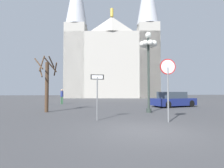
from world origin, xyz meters
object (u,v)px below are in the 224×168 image
Objects in this scene: street_lamp at (148,52)px; stop_sign at (168,78)px; cathedral at (112,57)px; bare_tree at (47,83)px; pedestrian_walking at (62,95)px; one_way_arrow_sign at (97,91)px; parked_car_near_navy at (173,100)px.

stop_sign is at bearing -94.91° from street_lamp.
cathedral is at bearing 87.58° from stop_sign.
bare_tree is 2.40× the size of pedestrian_walking.
bare_tree is at bearing 144.27° from stop_sign.
cathedral reaches higher than pedestrian_walking.
bare_tree reaches higher than one_way_arrow_sign.
pedestrian_walking is (-11.32, 4.92, 0.39)m from parked_car_near_navy.
stop_sign is 0.74× the size of bare_tree.
cathedral is 30.45m from bare_tree.
bare_tree is (-8.38, -28.26, -7.63)m from cathedral.
pedestrian_walking reaches higher than parked_car_near_navy.
cathedral reaches higher than street_lamp.
cathedral is 27.03m from parked_car_near_navy.
stop_sign is 4.40m from street_lamp.
pedestrian_walking is (-8.52, -20.37, -8.71)m from cathedral.
bare_tree is at bearing -106.52° from cathedral.
pedestrian_walking is at bearing 129.39° from street_lamp.
one_way_arrow_sign is 0.53× the size of parked_car_near_navy.
one_way_arrow_sign reaches higher than pedestrian_walking.
stop_sign is 9.15m from parked_car_near_navy.
parked_car_near_navy is at bearing -23.51° from pedestrian_walking.
one_way_arrow_sign is at bearing -72.98° from pedestrian_walking.
pedestrian_walking is at bearing 107.02° from one_way_arrow_sign.
bare_tree is (-7.31, 1.18, -2.17)m from street_lamp.
one_way_arrow_sign reaches higher than parked_car_near_navy.
stop_sign is at bearing -117.77° from parked_car_near_navy.
parked_car_near_navy is (2.80, -25.29, -9.10)m from cathedral.
cathedral reaches higher than bare_tree.
street_lamp is 12.17m from pedestrian_walking.
parked_car_near_navy is at bearing -83.69° from cathedral.
bare_tree is (-3.52, 4.06, 0.60)m from one_way_arrow_sign.
one_way_arrow_sign is at bearing 164.51° from stop_sign.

